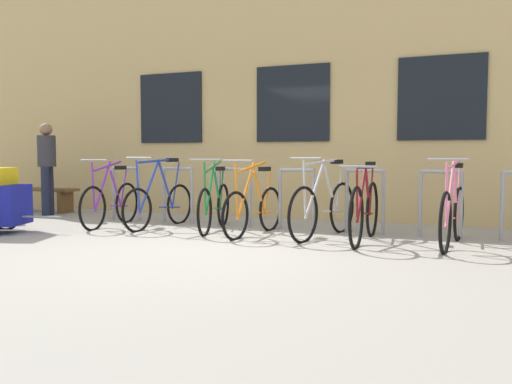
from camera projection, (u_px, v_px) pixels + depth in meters
The scene contains 13 objects.
ground_plane at pixel (208, 249), 6.21m from camera, with size 42.00×42.00×0.00m, color #9E998E.
storefront_building at pixel (343, 101), 12.55m from camera, with size 28.00×7.72×4.77m.
bike_rack at pixel (296, 193), 7.75m from camera, with size 6.56×0.05×0.91m.
bicycle_green at pixel (215, 205), 7.73m from camera, with size 0.51×1.71×1.07m.
bicycle_silver at pixel (324, 207), 7.08m from camera, with size 0.56×1.79×1.09m.
bicycle_purple at pixel (111, 202), 8.18m from camera, with size 0.44×1.63×1.06m.
bicycle_pink at pixel (453, 214), 6.36m from camera, with size 0.44×1.75×1.08m.
bicycle_orange at pixel (254, 208), 7.28m from camera, with size 0.44×1.63×1.06m.
bicycle_maroon at pixel (365, 210), 6.69m from camera, with size 0.44×1.81×1.03m.
bicycle_blue at pixel (160, 202), 8.04m from camera, with size 0.44×1.69×1.09m.
wooden_bench at pixel (35, 194), 10.31m from camera, with size 1.86×0.40×0.46m.
person_by_bench at pixel (47, 163), 9.50m from camera, with size 0.32×0.34×1.67m.
backpack at pixel (7, 207), 8.89m from camera, with size 0.28×0.20×0.44m, color #1E4C1E.
Camera 1 is at (2.83, -5.49, 1.10)m, focal length 37.09 mm.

